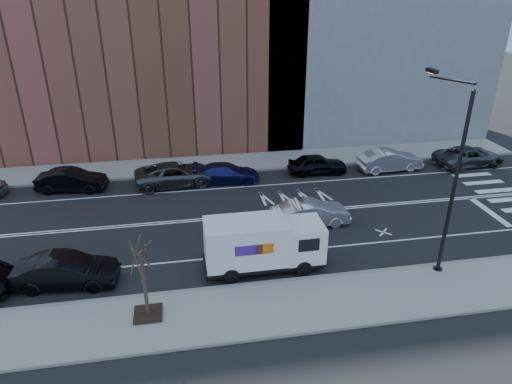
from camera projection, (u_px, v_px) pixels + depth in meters
name	position (u px, v px, depth m)	size (l,w,h in m)	color
ground	(270.00, 214.00, 28.14)	(120.00, 120.00, 0.00)	black
sidewalk_near	(309.00, 304.00, 20.26)	(44.00, 3.60, 0.15)	gray
sidewalk_far	(247.00, 162.00, 35.96)	(44.00, 3.60, 0.15)	gray
curb_near	(298.00, 280.00, 21.86)	(44.00, 0.25, 0.17)	gray
curb_far	(251.00, 170.00, 34.35)	(44.00, 0.25, 0.17)	gray
crosswalk	(503.00, 195.00, 30.64)	(3.00, 14.00, 0.01)	white
road_markings	(270.00, 214.00, 28.14)	(40.00, 8.60, 0.01)	white
bldg_brick	(133.00, 9.00, 36.14)	(26.00, 10.00, 22.00)	brown
streetlight	(450.00, 174.00, 20.91)	(0.44, 4.02, 9.34)	black
street_tree	(145.00, 290.00, 18.94)	(1.20, 1.20, 3.75)	black
fedex_van	(263.00, 244.00, 22.31)	(5.95, 2.15, 2.71)	black
far_parked_b	(71.00, 180.00, 31.00)	(1.60, 4.60, 1.52)	black
far_parked_c	(176.00, 174.00, 31.91)	(2.58, 5.59, 1.55)	#474B4F
far_parked_d	(226.00, 173.00, 32.37)	(1.90, 4.67, 1.36)	navy
far_parked_e	(317.00, 164.00, 33.74)	(1.74, 4.31, 1.47)	black
far_parked_f	(390.00, 160.00, 34.29)	(1.70, 4.88, 1.61)	silver
far_parked_g	(469.00, 156.00, 35.19)	(2.48, 5.39, 1.50)	#43464A
driving_sedan	(310.00, 213.00, 26.61)	(1.61, 4.61, 1.52)	silver
near_parked_rear_a	(66.00, 271.00, 21.33)	(1.64, 4.71, 1.55)	black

